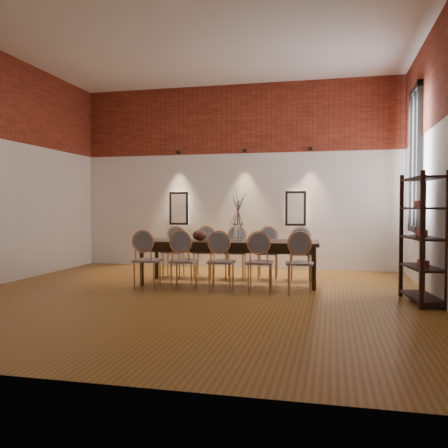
% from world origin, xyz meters
% --- Properties ---
extents(floor, '(7.00, 7.00, 0.02)m').
position_xyz_m(floor, '(0.00, 0.00, -0.01)').
color(floor, brown).
rests_on(floor, ground).
extents(ceiling, '(7.00, 7.00, 0.02)m').
position_xyz_m(ceiling, '(0.00, 0.00, 4.01)').
color(ceiling, silver).
rests_on(ceiling, ground).
extents(wall_back, '(7.00, 0.10, 4.00)m').
position_xyz_m(wall_back, '(0.00, 3.55, 2.00)').
color(wall_back, silver).
rests_on(wall_back, ground).
extents(wall_front, '(7.00, 0.10, 4.00)m').
position_xyz_m(wall_front, '(0.00, -3.55, 2.00)').
color(wall_front, silver).
rests_on(wall_front, ground).
extents(brick_band_back, '(7.00, 0.02, 1.50)m').
position_xyz_m(brick_band_back, '(0.00, 3.48, 3.25)').
color(brick_band_back, maroon).
rests_on(brick_band_back, ground).
extents(brick_band_right, '(0.02, 7.00, 1.50)m').
position_xyz_m(brick_band_right, '(3.48, 0.00, 3.25)').
color(brick_band_right, maroon).
rests_on(brick_band_right, ground).
extents(niche_left, '(0.36, 0.06, 0.66)m').
position_xyz_m(niche_left, '(-1.30, 3.45, 1.30)').
color(niche_left, '#FFEAC6').
rests_on(niche_left, wall_back).
extents(niche_right, '(0.36, 0.06, 0.66)m').
position_xyz_m(niche_right, '(1.30, 3.45, 1.30)').
color(niche_right, '#FFEAC6').
rests_on(niche_right, wall_back).
extents(spot_fixture_left, '(0.08, 0.10, 0.08)m').
position_xyz_m(spot_fixture_left, '(-1.30, 3.42, 2.55)').
color(spot_fixture_left, black).
rests_on(spot_fixture_left, wall_back).
extents(spot_fixture_mid, '(0.08, 0.10, 0.08)m').
position_xyz_m(spot_fixture_mid, '(0.20, 3.42, 2.55)').
color(spot_fixture_mid, black).
rests_on(spot_fixture_mid, wall_back).
extents(spot_fixture_right, '(0.08, 0.10, 0.08)m').
position_xyz_m(spot_fixture_right, '(1.60, 3.42, 2.55)').
color(spot_fixture_right, black).
rests_on(spot_fixture_right, wall_back).
extents(window_glass, '(0.02, 0.78, 2.38)m').
position_xyz_m(window_glass, '(3.46, 2.00, 2.15)').
color(window_glass, silver).
rests_on(window_glass, wall_right).
extents(window_frame, '(0.08, 0.90, 2.50)m').
position_xyz_m(window_frame, '(3.44, 2.00, 2.15)').
color(window_frame, black).
rests_on(window_frame, wall_right).
extents(window_mullion, '(0.06, 0.06, 2.40)m').
position_xyz_m(window_mullion, '(3.44, 2.00, 2.15)').
color(window_mullion, black).
rests_on(window_mullion, wall_right).
extents(dining_table, '(3.08, 1.14, 0.75)m').
position_xyz_m(dining_table, '(0.32, 1.27, 0.38)').
color(dining_table, black).
rests_on(dining_table, floor).
extents(chair_near_a, '(0.46, 0.46, 0.94)m').
position_xyz_m(chair_near_a, '(-0.85, 0.44, 0.47)').
color(chair_near_a, tan).
rests_on(chair_near_a, floor).
extents(chair_near_b, '(0.46, 0.46, 0.94)m').
position_xyz_m(chair_near_b, '(-0.24, 0.47, 0.47)').
color(chair_near_b, tan).
rests_on(chair_near_b, floor).
extents(chair_near_c, '(0.46, 0.46, 0.94)m').
position_xyz_m(chair_near_c, '(0.37, 0.50, 0.47)').
color(chair_near_c, tan).
rests_on(chair_near_c, floor).
extents(chair_near_d, '(0.46, 0.46, 0.94)m').
position_xyz_m(chair_near_d, '(0.97, 0.53, 0.47)').
color(chair_near_d, tan).
rests_on(chair_near_d, floor).
extents(chair_near_e, '(0.46, 0.46, 0.94)m').
position_xyz_m(chair_near_e, '(1.58, 0.57, 0.47)').
color(chair_near_e, tan).
rests_on(chair_near_e, floor).
extents(chair_far_a, '(0.46, 0.46, 0.94)m').
position_xyz_m(chair_far_a, '(-0.93, 1.97, 0.47)').
color(chair_far_a, tan).
rests_on(chair_far_a, floor).
extents(chair_far_b, '(0.46, 0.46, 0.94)m').
position_xyz_m(chair_far_b, '(-0.32, 2.00, 0.47)').
color(chair_far_b, tan).
rests_on(chair_far_b, floor).
extents(chair_far_c, '(0.46, 0.46, 0.94)m').
position_xyz_m(chair_far_c, '(0.28, 2.04, 0.47)').
color(chair_far_c, tan).
rests_on(chair_far_c, floor).
extents(chair_far_d, '(0.46, 0.46, 0.94)m').
position_xyz_m(chair_far_d, '(0.89, 2.07, 0.47)').
color(chair_far_d, tan).
rests_on(chair_far_d, floor).
extents(chair_far_e, '(0.46, 0.46, 0.94)m').
position_xyz_m(chair_far_e, '(1.50, 2.10, 0.47)').
color(chair_far_e, tan).
rests_on(chair_far_e, floor).
extents(vase, '(0.14, 0.14, 0.30)m').
position_xyz_m(vase, '(0.48, 1.28, 0.90)').
color(vase, silver).
rests_on(vase, dining_table).
extents(dried_branches, '(0.50, 0.50, 0.70)m').
position_xyz_m(dried_branches, '(0.48, 1.28, 1.35)').
color(dried_branches, '#443027').
rests_on(dried_branches, vase).
extents(bowl, '(0.24, 0.24, 0.18)m').
position_xyz_m(bowl, '(-0.19, 1.19, 0.84)').
color(bowl, '#5B2B19').
rests_on(bowl, dining_table).
extents(book, '(0.27, 0.19, 0.03)m').
position_xyz_m(book, '(0.09, 1.43, 0.77)').
color(book, '#8F0F75').
rests_on(book, dining_table).
extents(shelving_rack, '(0.51, 1.04, 1.80)m').
position_xyz_m(shelving_rack, '(3.28, 0.27, 0.90)').
color(shelving_rack, black).
rests_on(shelving_rack, floor).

